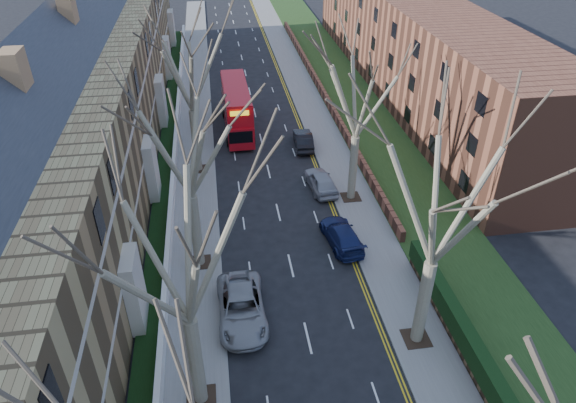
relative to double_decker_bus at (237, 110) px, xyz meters
name	(u,v)px	position (x,y,z in m)	size (l,w,h in m)	color
pavement_left	(195,116)	(-4.03, 3.68, -2.00)	(3.00, 102.00, 0.12)	slate
pavement_right	(312,109)	(7.97, 3.68, -2.00)	(3.00, 102.00, 0.12)	slate
terrace_left	(92,99)	(-11.68, -4.32, 3.47)	(9.70, 78.00, 13.60)	olive
flats_right	(412,45)	(19.43, 7.68, 2.92)	(13.97, 54.00, 10.00)	brown
front_wall_left	(175,149)	(-5.68, -4.32, -1.44)	(0.30, 78.00, 1.00)	white
grass_verge_right	(355,105)	(12.47, 3.68, -1.91)	(6.00, 102.00, 0.06)	#1D3714
tree_left_mid	(178,242)	(-3.73, -29.32, 7.49)	(10.50, 10.50, 14.71)	#6A634C
tree_left_far	(184,133)	(-3.73, -19.32, 7.18)	(10.15, 10.15, 14.22)	#6A634C
tree_left_dist	(186,57)	(-3.73, -7.32, 7.50)	(10.50, 10.50, 14.71)	#6A634C
tree_right_mid	(446,189)	(7.67, -27.32, 7.49)	(10.50, 10.50, 14.71)	#6A634C
tree_right_far	(360,82)	(7.67, -13.32, 7.18)	(10.15, 10.15, 14.22)	#6A634C
double_decker_bus	(237,110)	(0.00, 0.00, 0.00)	(2.68, 10.02, 4.21)	#B00C15
car_left_far	(242,307)	(-1.41, -24.32, -1.28)	(2.60, 5.65, 1.57)	gray
car_right_near	(342,235)	(5.67, -18.55, -1.37)	(1.94, 4.77, 1.38)	navy
car_right_mid	(321,181)	(5.67, -11.69, -1.31)	(1.78, 4.42, 1.51)	#97989F
car_right_far	(303,140)	(5.56, -4.43, -1.35)	(1.51, 4.32, 1.42)	black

